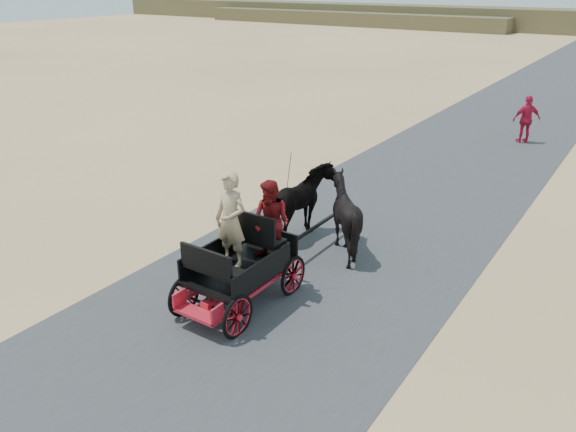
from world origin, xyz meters
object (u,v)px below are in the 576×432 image
Objects in this scene: pedestrian at (526,119)px; horse_right at (344,215)px; carriage at (240,285)px; horse_left at (302,205)px.

horse_right is at bearing 46.08° from pedestrian.
pedestrian is at bearing 83.01° from carriage.
pedestrian is at bearing -101.42° from horse_left.
pedestrian reaches higher than carriage.
carriage is at bearing 45.19° from pedestrian.
pedestrian reaches higher than horse_left.
carriage is 3.09m from horse_right.
horse_right is 11.63m from pedestrian.
horse_left is at bearing 0.00° from horse_right.
horse_right reaches higher than carriage.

